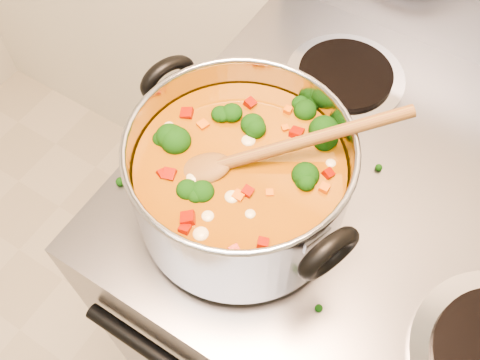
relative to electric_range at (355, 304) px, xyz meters
name	(u,v)px	position (x,y,z in m)	size (l,w,h in m)	color
electric_range	(355,304)	(0.00, 0.00, 0.00)	(0.77, 0.70, 1.08)	gray
stockpot	(240,181)	(-0.19, -0.15, 0.54)	(0.33, 0.27, 0.16)	#ACACB4
wooden_spoon	(255,155)	(-0.18, -0.14, 0.59)	(0.23, 0.21, 0.09)	brown
cooktop_crumbs	(156,197)	(-0.31, -0.19, 0.46)	(0.11, 0.35, 0.01)	black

